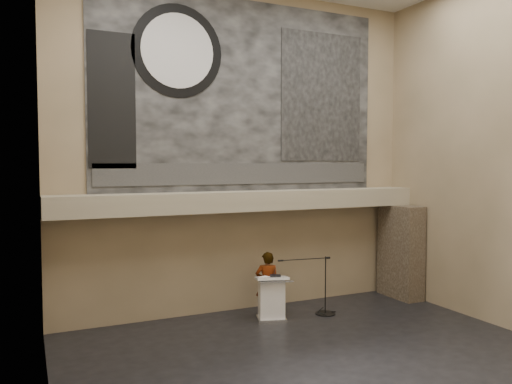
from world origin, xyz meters
name	(u,v)px	position (x,y,z in m)	size (l,w,h in m)	color
floor	(323,361)	(0.00, 0.00, 0.00)	(10.00, 10.00, 0.00)	black
wall_back	(243,151)	(0.00, 4.00, 4.25)	(10.00, 0.02, 8.50)	#7F6E50
wall_front	(505,136)	(0.00, -4.00, 4.25)	(10.00, 0.02, 8.50)	#7F6E50
wall_left	(45,141)	(-5.00, 0.00, 4.25)	(0.02, 8.00, 8.50)	#7F6E50
wall_right	(505,149)	(5.00, 0.00, 4.25)	(0.02, 8.00, 8.50)	#7F6E50
soffit	(250,201)	(0.00, 3.60, 2.95)	(10.00, 0.80, 0.50)	gray
sprinkler_left	(191,214)	(-1.60, 3.55, 2.67)	(0.04, 0.04, 0.06)	#B2893D
sprinkler_right	(313,209)	(1.90, 3.55, 2.67)	(0.04, 0.04, 0.06)	#B2893D
banner	(244,96)	(0.00, 3.97, 5.70)	(8.00, 0.05, 5.00)	black
banner_text_strip	(245,174)	(0.00, 3.93, 3.65)	(7.76, 0.02, 0.55)	#2F2F2F
banner_clock_rim	(178,51)	(-1.80, 3.93, 6.70)	(2.30, 2.30, 0.02)	black
banner_clock_face	(178,51)	(-1.80, 3.91, 6.70)	(1.84, 1.84, 0.02)	silver
banner_building_print	(322,97)	(2.40, 3.93, 5.80)	(2.60, 0.02, 3.60)	black
banner_brick_print	(112,101)	(-3.40, 3.93, 5.40)	(1.10, 0.02, 3.20)	black
stone_pier	(401,251)	(4.65, 3.15, 1.35)	(0.60, 1.40, 2.70)	#3E3226
lectern	(271,298)	(0.22, 2.75, 0.55)	(0.92, 0.76, 1.14)	silver
binder	(275,276)	(0.32, 2.74, 1.12)	(0.27, 0.21, 0.04)	black
papers	(266,277)	(0.07, 2.75, 1.10)	(0.23, 0.32, 0.01)	white
speaker_person	(267,284)	(0.28, 3.12, 0.83)	(0.61, 0.40, 1.67)	white
mic_stand	(323,305)	(1.68, 2.65, 0.23)	(1.55, 0.52, 1.51)	black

